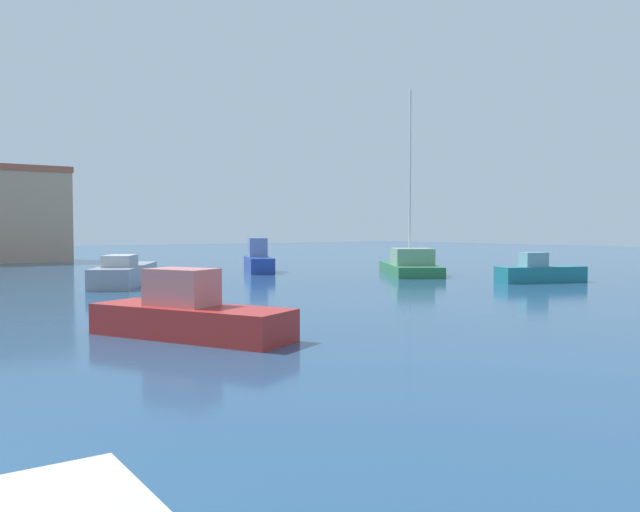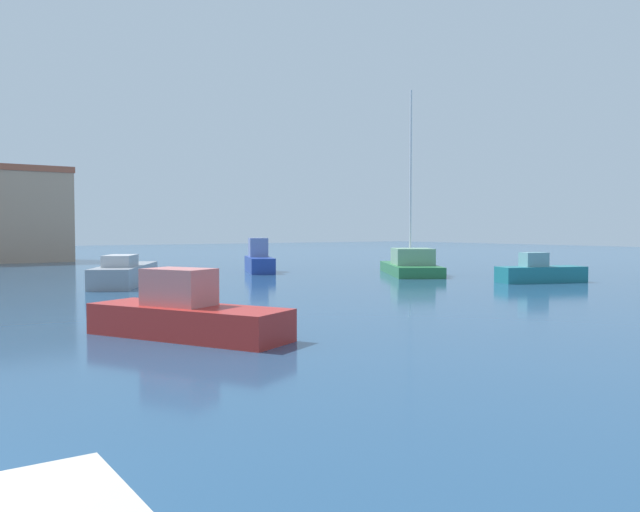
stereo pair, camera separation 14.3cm
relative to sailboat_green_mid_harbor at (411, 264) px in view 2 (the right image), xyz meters
The scene contains 7 objects.
water 12.12m from the sailboat_green_mid_harbor, behind, with size 160.00×160.00×0.00m, color navy.
sailboat_green_mid_harbor is the anchor object (origin of this frame).
motorboat_red_far_right 23.70m from the sailboat_green_mid_harbor, 146.02° to the right, with size 3.89×5.48×1.71m.
motorboat_blue_behind_lamppost 9.45m from the sailboat_green_mid_harbor, 133.15° to the left, with size 3.07×4.76×2.13m.
motorboat_grey_outer_mooring 16.41m from the sailboat_green_mid_harbor, behind, with size 5.24×7.32×1.48m.
motorboat_teal_far_left 8.06m from the sailboat_green_mid_harbor, 79.05° to the right, with size 4.70×2.84×1.52m.
warehouse_block 34.23m from the sailboat_green_mid_harbor, 120.49° to the left, with size 8.92×6.32×7.76m.
Camera 2 is at (1.17, -6.58, 2.70)m, focal length 35.80 mm.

